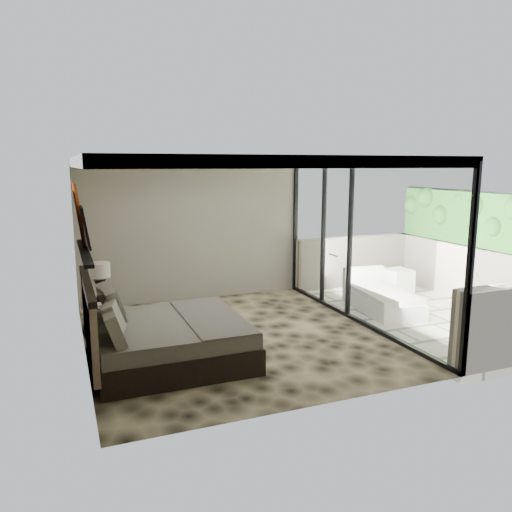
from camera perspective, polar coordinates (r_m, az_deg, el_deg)
name	(u,v)px	position (r m, az deg, el deg)	size (l,w,h in m)	color
floor	(235,337)	(8.03, -2.39, -9.26)	(5.00, 5.00, 0.00)	black
ceiling	(234,158)	(7.56, -2.56, 11.08)	(4.50, 5.00, 0.02)	silver
back_wall	(194,231)	(10.03, -7.15, 2.88)	(4.50, 0.02, 2.80)	gray
left_wall	(81,261)	(7.26, -19.41, -0.50)	(0.02, 5.00, 2.80)	gray
glass_wall	(359,242)	(8.66, 11.74, 1.55)	(0.08, 5.00, 2.80)	white
terrace_slab	(425,315)	(9.87, 18.77, -6.41)	(3.00, 5.00, 0.12)	beige
parapet_far	(483,277)	(10.63, 24.54, -2.22)	(0.30, 5.00, 1.10)	#C0B39C
foliage_hedge	(488,221)	(10.46, 24.99, 3.67)	(0.36, 4.60, 1.10)	#2C651F
picture_ledge	(84,252)	(7.35, -19.02, 0.43)	(0.12, 2.20, 0.05)	black
bed	(163,338)	(7.10, -10.63, -9.16)	(2.12, 2.06, 1.17)	black
nightstand	(102,314)	(8.61, -17.17, -6.35)	(0.58, 0.58, 0.58)	black
table_lamp	(100,277)	(8.43, -17.45, -2.26)	(0.34, 0.34, 0.63)	black
abstract_canvas	(79,213)	(8.07, -19.61, 4.65)	(0.04, 0.90, 0.90)	#AB310E
framed_print	(85,227)	(7.46, -18.92, 3.10)	(0.03, 0.50, 0.60)	black
ottoman	(398,281)	(11.10, 15.93, -2.75)	(0.50, 0.50, 0.50)	white
lounger	(381,299)	(9.73, 14.08, -4.74)	(1.06, 1.81, 0.67)	silver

